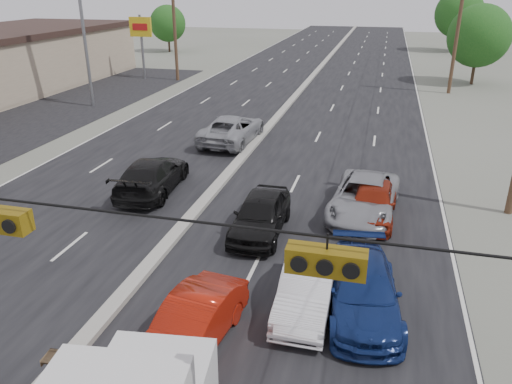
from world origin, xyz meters
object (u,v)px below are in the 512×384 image
at_px(queue_car_a, 261,215).
at_px(utility_pole_left_c, 174,25).
at_px(oncoming_near, 152,176).
at_px(oncoming_far, 232,129).
at_px(tree_right_far, 459,14).
at_px(queue_car_b, 307,288).
at_px(pole_sign_far, 141,32).
at_px(tree_left_far, 168,23).
at_px(tree_right_mid, 479,36).
at_px(red_sedan, 192,325).
at_px(queue_car_e, 373,202).
at_px(queue_car_c, 364,198).
at_px(utility_pole_right_c, 458,31).
at_px(queue_car_d, 363,290).

bearing_deg(queue_car_a, utility_pole_left_c, 117.21).
distance_m(oncoming_near, oncoming_far, 8.26).
relative_size(tree_right_far, queue_car_b, 1.97).
distance_m(pole_sign_far, oncoming_far, 23.74).
distance_m(tree_right_far, queue_car_a, 60.80).
distance_m(tree_left_far, tree_right_far, 39.31).
height_order(tree_right_mid, queue_car_b, tree_right_mid).
relative_size(red_sedan, queue_car_e, 0.94).
bearing_deg(tree_right_far, queue_car_c, -99.34).
distance_m(utility_pole_right_c, tree_left_far, 39.90).
height_order(tree_left_far, red_sedan, tree_left_far).
distance_m(utility_pole_right_c, queue_car_b, 34.55).
height_order(queue_car_a, queue_car_c, queue_car_a).
relative_size(queue_car_a, queue_car_c, 0.83).
height_order(tree_left_far, tree_right_far, tree_right_far).
xyz_separation_m(tree_left_far, red_sedan, (24.83, -55.91, -3.04)).
height_order(utility_pole_right_c, queue_car_d, utility_pole_right_c).
distance_m(queue_car_d, queue_car_e, 6.31).
relative_size(tree_left_far, tree_right_far, 0.75).
bearing_deg(tree_right_mid, queue_car_e, -103.99).
distance_m(queue_car_b, queue_car_d, 1.58).
xyz_separation_m(tree_left_far, tree_right_mid, (37.00, -15.00, 0.62)).
xyz_separation_m(queue_car_c, oncoming_near, (-9.37, 0.16, 0.03)).
height_order(red_sedan, queue_car_a, queue_car_a).
xyz_separation_m(utility_pole_right_c, queue_car_b, (-7.06, -33.53, -4.42)).
height_order(tree_left_far, queue_car_a, tree_left_far).
bearing_deg(tree_left_far, queue_car_d, -61.45).
bearing_deg(pole_sign_far, tree_left_far, 106.70).
bearing_deg(queue_car_c, utility_pole_right_c, 82.71).
relative_size(queue_car_b, oncoming_far, 0.71).
bearing_deg(tree_right_mid, queue_car_c, -104.71).
bearing_deg(oncoming_near, oncoming_far, -103.95).
height_order(utility_pole_left_c, queue_car_a, utility_pole_left_c).
bearing_deg(utility_pole_right_c, pole_sign_far, -180.00).
relative_size(tree_right_mid, red_sedan, 1.73).
bearing_deg(queue_car_d, utility_pole_left_c, 112.81).
xyz_separation_m(utility_pole_left_c, red_sedan, (15.33, -35.91, -4.43)).
bearing_deg(tree_left_far, tree_right_far, 14.74).
relative_size(tree_right_mid, oncoming_far, 1.23).
distance_m(tree_right_far, oncoming_near, 59.68).
xyz_separation_m(queue_car_d, oncoming_near, (-9.69, 6.77, 0.07)).
height_order(pole_sign_far, queue_car_b, pole_sign_far).
height_order(queue_car_b, oncoming_far, oncoming_far).
height_order(utility_pole_left_c, oncoming_far, utility_pole_left_c).
bearing_deg(tree_right_far, tree_right_mid, -92.29).
bearing_deg(queue_car_e, pole_sign_far, 133.28).
bearing_deg(tree_left_far, red_sedan, -66.05).
bearing_deg(utility_pole_left_c, queue_car_b, -61.85).
bearing_deg(queue_car_b, tree_right_far, 80.41).
xyz_separation_m(utility_pole_left_c, utility_pole_right_c, (25.00, 0.00, 0.00)).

